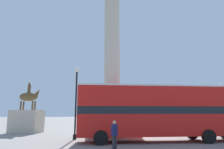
# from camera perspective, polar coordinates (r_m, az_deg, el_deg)

# --- Properties ---
(ground_plane) EXTENTS (200.00, 200.00, 0.00)m
(ground_plane) POSITION_cam_1_polar(r_m,az_deg,el_deg) (20.15, 0.00, -17.14)
(ground_plane) COLOR gray
(monument_column) EXTENTS (4.77, 4.77, 21.44)m
(monument_column) POSITION_cam_1_polar(r_m,az_deg,el_deg) (20.59, 0.00, 2.37)
(monument_column) COLOR #BCB29E
(monument_column) RESTS_ON ground_plane
(bus_b) EXTENTS (11.26, 2.91, 4.28)m
(bus_b) POSITION_cam_1_polar(r_m,az_deg,el_deg) (16.18, 10.90, -10.06)
(bus_b) COLOR red
(bus_b) RESTS_ON ground_plane
(equestrian_statue) EXTENTS (3.72, 3.05, 5.74)m
(equestrian_statue) POSITION_cam_1_polar(r_m,az_deg,el_deg) (25.38, -23.11, -11.29)
(equestrian_statue) COLOR #BCB29E
(equestrian_statue) RESTS_ON ground_plane
(street_lamp) EXTENTS (0.41, 0.41, 6.18)m
(street_lamp) POSITION_cam_1_polar(r_m,az_deg,el_deg) (17.80, -10.26, -6.94)
(street_lamp) COLOR black
(street_lamp) RESTS_ON ground_plane
(pedestrian_near_lamp) EXTENTS (0.44, 0.46, 1.72)m
(pedestrian_near_lamp) POSITION_cam_1_polar(r_m,az_deg,el_deg) (12.56, 0.69, -16.46)
(pedestrian_near_lamp) COLOR #28282D
(pedestrian_near_lamp) RESTS_ON ground_plane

